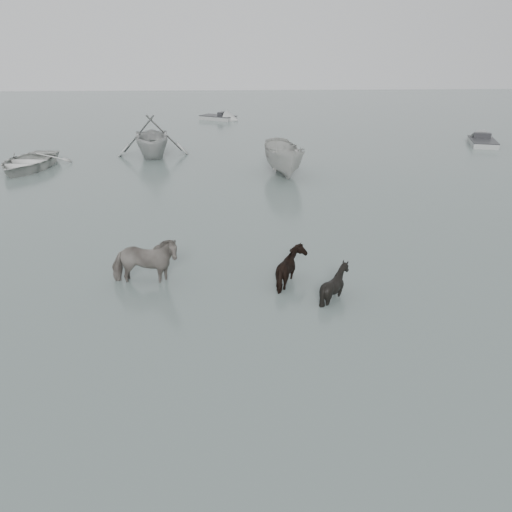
# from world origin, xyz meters

# --- Properties ---
(ground) EXTENTS (140.00, 140.00, 0.00)m
(ground) POSITION_xyz_m (0.00, 0.00, 0.00)
(ground) COLOR #556560
(ground) RESTS_ON ground
(pony_pinto) EXTENTS (2.10, 1.04, 1.74)m
(pony_pinto) POSITION_xyz_m (-3.33, 2.45, 0.87)
(pony_pinto) COLOR black
(pony_pinto) RESTS_ON ground
(pony_dark) EXTENTS (1.23, 1.41, 1.34)m
(pony_dark) POSITION_xyz_m (0.99, 2.22, 0.67)
(pony_dark) COLOR black
(pony_dark) RESTS_ON ground
(pony_black) EXTENTS (1.33, 1.22, 1.31)m
(pony_black) POSITION_xyz_m (2.05, 1.28, 0.65)
(pony_black) COLOR black
(pony_black) RESTS_ON ground
(rowboat_lead) EXTENTS (4.24, 5.57, 1.08)m
(rowboat_lead) POSITION_xyz_m (-12.17, 17.62, 0.54)
(rowboat_lead) COLOR silver
(rowboat_lead) RESTS_ON ground
(rowboat_trail) EXTENTS (5.19, 5.79, 2.74)m
(rowboat_trail) POSITION_xyz_m (-5.57, 20.80, 1.37)
(rowboat_trail) COLOR #A8ABA8
(rowboat_trail) RESTS_ON ground
(boat_small) EXTENTS (2.27, 5.09, 1.91)m
(boat_small) POSITION_xyz_m (2.17, 15.62, 0.96)
(boat_small) COLOR #AEAFAA
(boat_small) RESTS_ON ground
(skiff_port) EXTENTS (3.00, 5.11, 0.75)m
(skiff_port) POSITION_xyz_m (17.05, 23.44, 0.38)
(skiff_port) COLOR gray
(skiff_port) RESTS_ON ground
(skiff_mid) EXTENTS (4.66, 3.81, 0.75)m
(skiff_mid) POSITION_xyz_m (-1.74, 37.22, 0.38)
(skiff_mid) COLOR gray
(skiff_mid) RESTS_ON ground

